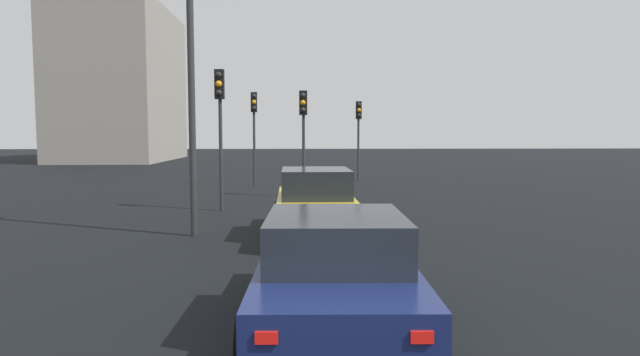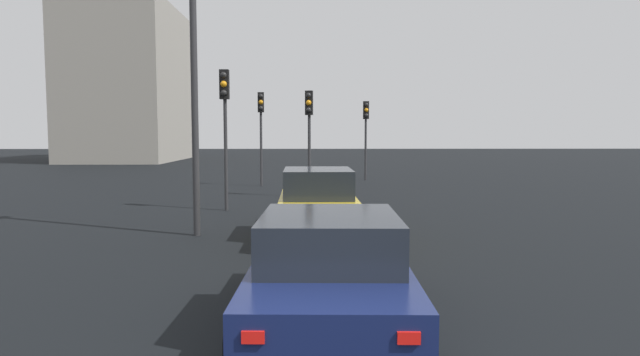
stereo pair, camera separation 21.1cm
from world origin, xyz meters
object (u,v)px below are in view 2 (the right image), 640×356
car_yellow_lead (318,204)px  traffic_light_near_right (366,124)px  traffic_light_far_right (309,121)px  traffic_light_near_left (225,110)px  street_lamp_kerbside (194,45)px  car_navy_second (329,271)px  traffic_light_far_left (261,119)px

car_yellow_lead → traffic_light_near_right: 15.51m
traffic_light_near_right → traffic_light_far_right: (-7.37, 2.89, -0.03)m
traffic_light_near_left → traffic_light_near_right: traffic_light_near_left is taller
car_yellow_lead → street_lamp_kerbside: (0.14, 2.87, 3.70)m
car_navy_second → street_lamp_kerbside: (6.15, 2.93, 3.76)m
traffic_light_near_right → traffic_light_far_right: size_ratio=1.01×
car_yellow_lead → traffic_light_far_right: size_ratio=1.11×
car_navy_second → traffic_light_near_left: 10.94m
car_yellow_lead → traffic_light_far_left: (12.23, 2.41, 2.30)m
car_navy_second → traffic_light_far_right: 13.93m
traffic_light_near_right → street_lamp_kerbside: street_lamp_kerbside is taller
traffic_light_near_right → traffic_light_far_left: 5.86m
car_yellow_lead → traffic_light_far_left: bearing=10.4°
car_navy_second → street_lamp_kerbside: size_ratio=0.59×
car_navy_second → traffic_light_far_left: 18.55m
traffic_light_near_left → traffic_light_far_left: bearing=-179.7°
traffic_light_near_left → traffic_light_near_right: (10.85, -5.49, -0.23)m
car_yellow_lead → car_navy_second: bearing=179.8°
traffic_light_far_left → street_lamp_kerbside: (-12.09, 0.46, 1.40)m
car_navy_second → traffic_light_near_left: traffic_light_near_left is taller
street_lamp_kerbside → traffic_light_far_right: bearing=-19.2°
traffic_light_near_right → traffic_light_far_right: bearing=-23.9°
traffic_light_far_left → traffic_light_near_right: bearing=112.6°
traffic_light_far_left → street_lamp_kerbside: street_lamp_kerbside is taller
car_yellow_lead → street_lamp_kerbside: bearing=86.4°
traffic_light_near_left → street_lamp_kerbside: bearing=2.4°
traffic_light_near_left → street_lamp_kerbside: size_ratio=0.57×
traffic_light_far_left → traffic_light_far_right: traffic_light_far_left is taller
car_navy_second → traffic_light_near_left: size_ratio=1.02×
traffic_light_far_right → car_yellow_lead: bearing=9.4°
traffic_light_near_right → car_navy_second: bearing=-9.5°
traffic_light_far_right → traffic_light_near_right: bearing=166.4°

